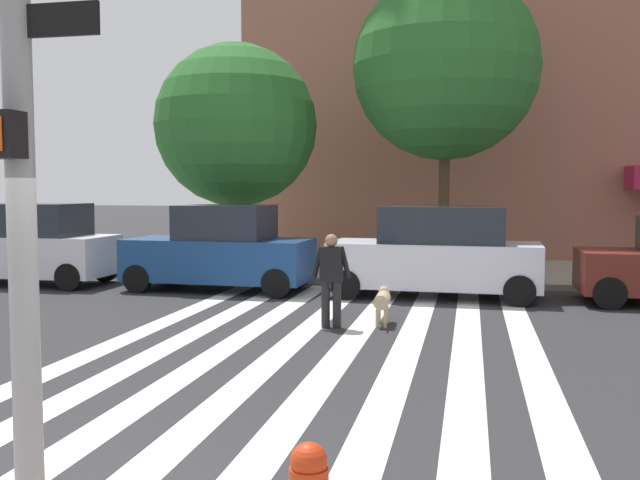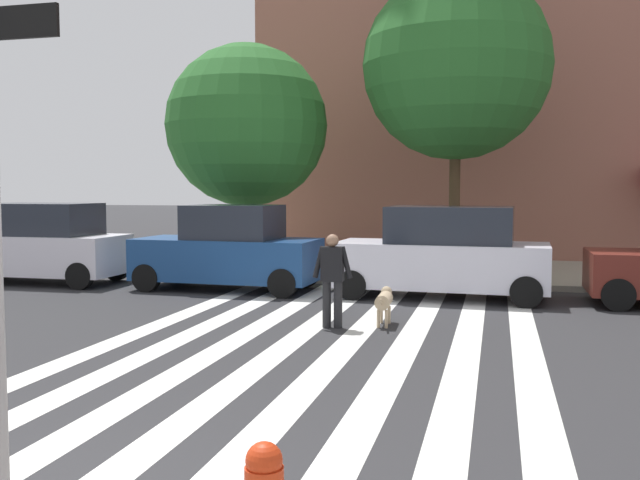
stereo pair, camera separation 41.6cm
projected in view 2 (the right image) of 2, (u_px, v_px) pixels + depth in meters
The scene contains 10 objects.
ground_plane at pixel (287, 338), 11.45m from camera, with size 160.00×160.00×0.00m, color #2B2B2D.
sidewalk_far at pixel (380, 269), 20.51m from camera, with size 80.00×6.00×0.15m, color #9D9988.
crosswalk_stripes at pixel (324, 339), 11.30m from camera, with size 6.75×12.15×0.01m.
parked_car_near_curb at pixel (38, 244), 18.03m from camera, with size 4.57×1.99×2.05m.
parked_car_behind_first at pixel (229, 250), 16.75m from camera, with size 4.41×2.01×2.04m.
parked_car_third_in_line at pixel (444, 254), 15.51m from camera, with size 4.67×2.07×2.03m.
street_tree_nearest at pixel (247, 126), 19.47m from camera, with size 4.48×4.48×6.26m.
street_tree_middle at pixel (456, 66), 18.48m from camera, with size 4.95×4.95×7.98m.
pedestrian_dog_walker at pixel (332, 275), 12.18m from camera, with size 0.71×0.26×1.64m.
dog_on_leash at pixel (384, 300), 12.47m from camera, with size 0.29×1.03×0.65m.
Camera 2 is at (3.29, -4.45, 2.44)m, focal length 39.42 mm.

